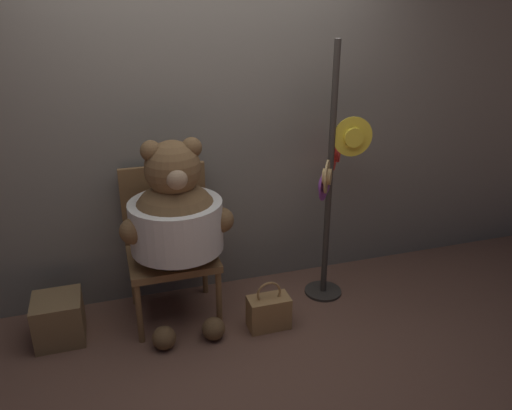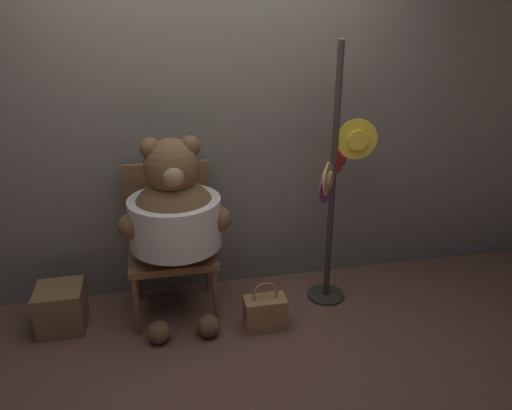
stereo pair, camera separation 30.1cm
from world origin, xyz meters
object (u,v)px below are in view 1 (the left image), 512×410
object	(u,v)px
chair	(169,239)
teddy_bear	(176,220)
handbag_on_ground	(269,312)
hat_display_rack	(333,184)

from	to	relation	value
chair	teddy_bear	bearing A→B (deg)	-79.77
chair	teddy_bear	xyz separation A→B (m)	(0.03, -0.18, 0.22)
chair	teddy_bear	world-z (taller)	teddy_bear
chair	handbag_on_ground	xyz separation A→B (m)	(0.58, -0.43, -0.43)
teddy_bear	hat_display_rack	bearing A→B (deg)	1.64
teddy_bear	handbag_on_ground	bearing A→B (deg)	-23.97
hat_display_rack	handbag_on_ground	distance (m)	0.99
chair	handbag_on_ground	bearing A→B (deg)	-36.17
hat_display_rack	teddy_bear	bearing A→B (deg)	-178.36
teddy_bear	hat_display_rack	distance (m)	1.12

